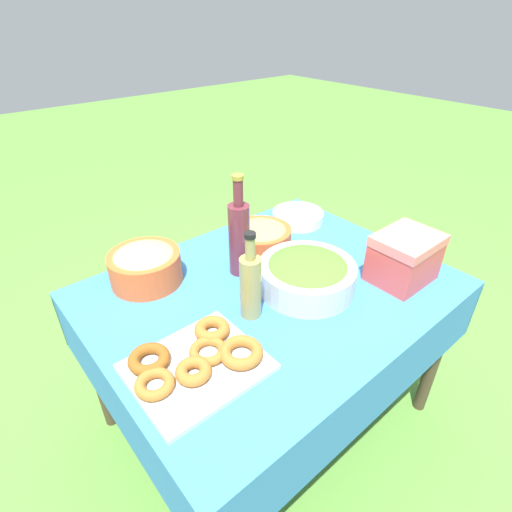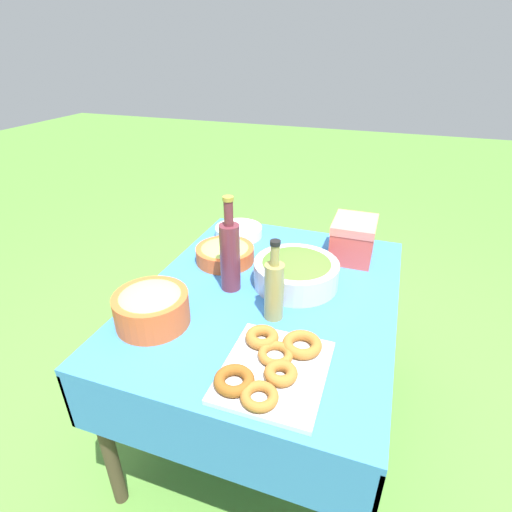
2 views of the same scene
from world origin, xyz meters
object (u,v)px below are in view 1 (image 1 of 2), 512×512
donut_platter (197,360)px  fruit_bowl (260,234)px  plate_stack (298,217)px  cooler_box (404,258)px  pasta_bowl (145,264)px  olive_oil_bottle (250,284)px  wine_bottle (239,236)px  salad_bowl (307,274)px

donut_platter → fruit_bowl: size_ratio=1.52×
plate_stack → fruit_bowl: size_ratio=0.91×
plate_stack → cooler_box: bearing=-93.7°
pasta_bowl → olive_oil_bottle: size_ratio=0.85×
plate_stack → fruit_bowl: (-0.25, -0.04, 0.02)m
wine_bottle → olive_oil_bottle: bearing=-120.4°
plate_stack → wine_bottle: bearing=-162.2°
donut_platter → plate_stack: 0.92m
pasta_bowl → wine_bottle: size_ratio=0.67×
pasta_bowl → wine_bottle: (0.29, -0.17, 0.08)m
pasta_bowl → donut_platter: bearing=-100.6°
olive_oil_bottle → wine_bottle: wine_bottle is taller
salad_bowl → wine_bottle: 0.27m
salad_bowl → fruit_bowl: size_ratio=1.31×
pasta_bowl → plate_stack: 0.74m
salad_bowl → cooler_box: bearing=-30.5°
salad_bowl → pasta_bowl: pasta_bowl is taller
fruit_bowl → cooler_box: bearing=-66.9°
pasta_bowl → cooler_box: cooler_box is taller
pasta_bowl → wine_bottle: bearing=-29.9°
olive_oil_bottle → cooler_box: olive_oil_bottle is taller
fruit_bowl → cooler_box: 0.56m
pasta_bowl → fruit_bowl: (0.48, -0.06, -0.03)m
donut_platter → plate_stack: size_ratio=1.67×
salad_bowl → wine_bottle: size_ratio=0.88×
salad_bowl → pasta_bowl: (-0.40, 0.40, 0.01)m
salad_bowl → pasta_bowl: size_ratio=1.32×
olive_oil_bottle → wine_bottle: size_ratio=0.79×
olive_oil_bottle → cooler_box: size_ratio=1.33×
pasta_bowl → plate_stack: bearing=-1.8°
pasta_bowl → plate_stack: size_ratio=1.09×
olive_oil_bottle → fruit_bowl: size_ratio=1.17×
fruit_bowl → donut_platter: bearing=-145.4°
wine_bottle → fruit_bowl: wine_bottle is taller
donut_platter → plate_stack: (0.82, 0.43, 0.00)m
salad_bowl → olive_oil_bottle: (-0.23, 0.02, 0.05)m
salad_bowl → wine_bottle: bearing=115.3°
wine_bottle → cooler_box: 0.58m
pasta_bowl → plate_stack: (0.74, -0.02, -0.05)m
salad_bowl → olive_oil_bottle: bearing=175.1°
salad_bowl → fruit_bowl: salad_bowl is taller
donut_platter → plate_stack: bearing=27.5°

